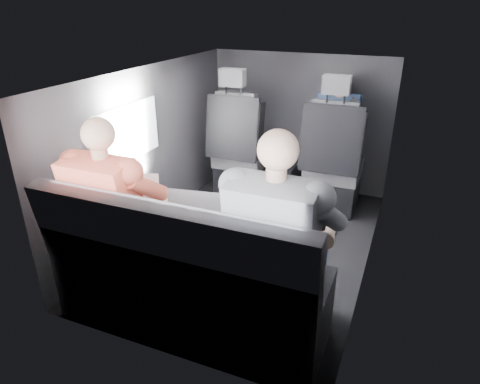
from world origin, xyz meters
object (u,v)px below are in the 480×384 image
at_px(passenger_rear_right, 280,243).
at_px(front_seat_right, 332,170).
at_px(rear_bench, 187,285).
at_px(passenger_front_right, 337,125).
at_px(laptop_silver, 205,217).
at_px(center_console, 285,181).
at_px(laptop_black, 299,230).
at_px(passenger_rear_left, 121,212).
at_px(laptop_white, 142,199).
at_px(front_seat_left, 240,157).
at_px(soda_cup, 276,155).

bearing_deg(passenger_rear_right, front_seat_right, 92.22).
distance_m(rear_bench, passenger_front_right, 2.24).
height_order(front_seat_right, laptop_silver, front_seat_right).
height_order(center_console, passenger_rear_right, passenger_rear_right).
bearing_deg(rear_bench, laptop_silver, 87.25).
height_order(laptop_black, passenger_front_right, passenger_front_right).
distance_m(laptop_black, passenger_rear_left, 1.07).
bearing_deg(laptop_white, laptop_black, -0.54).
height_order(laptop_silver, passenger_rear_right, passenger_rear_right).
height_order(center_console, laptop_white, laptop_white).
distance_m(rear_bench, passenger_rear_left, 0.59).
bearing_deg(front_seat_left, front_seat_right, 0.00).
height_order(front_seat_right, passenger_rear_left, front_seat_right).
xyz_separation_m(passenger_rear_left, passenger_rear_right, (1.01, -0.00, 0.02)).
xyz_separation_m(laptop_black, passenger_rear_right, (-0.05, -0.20, 0.02)).
height_order(front_seat_right, laptop_white, front_seat_right).
xyz_separation_m(center_console, passenger_rear_right, (0.52, -1.85, 0.45)).
height_order(front_seat_right, center_console, front_seat_right).
height_order(front_seat_right, soda_cup, front_seat_right).
bearing_deg(passenger_rear_right, laptop_silver, 164.03).
xyz_separation_m(soda_cup, passenger_rear_right, (0.60, -1.79, 0.18)).
relative_size(laptop_white, passenger_front_right, 0.60).
bearing_deg(front_seat_right, passenger_rear_left, -117.36).
height_order(soda_cup, passenger_rear_left, passenger_rear_left).
height_order(front_seat_right, rear_bench, front_seat_right).
distance_m(front_seat_right, passenger_rear_right, 1.83).
height_order(front_seat_left, passenger_rear_left, front_seat_left).
height_order(soda_cup, passenger_front_right, passenger_front_right).
height_order(rear_bench, laptop_black, rear_bench).
relative_size(rear_bench, soda_cup, 5.79).
height_order(laptop_silver, passenger_front_right, passenger_front_right).
bearing_deg(passenger_rear_left, laptop_black, 10.99).
distance_m(rear_bench, laptop_black, 0.72).
distance_m(center_console, soda_cup, 0.29).
bearing_deg(laptop_silver, laptop_white, 172.01).
bearing_deg(front_seat_left, rear_bench, -76.69).
bearing_deg(laptop_white, passenger_rear_right, -12.12).
distance_m(center_console, rear_bench, 1.94).
relative_size(soda_cup, passenger_rear_right, 0.21).
bearing_deg(center_console, laptop_white, -106.34).
relative_size(front_seat_right, laptop_white, 2.85).
bearing_deg(passenger_rear_right, passenger_rear_left, 179.96).
bearing_deg(passenger_rear_right, front_seat_left, 118.22).
distance_m(rear_bench, passenger_rear_right, 0.63).
distance_m(front_seat_right, center_console, 0.49).
bearing_deg(rear_bench, front_seat_right, 76.69).
height_order(soda_cup, passenger_rear_right, passenger_rear_right).
relative_size(center_console, rear_bench, 0.30).
distance_m(front_seat_left, laptop_white, 1.61).
bearing_deg(rear_bench, passenger_rear_right, 10.26).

